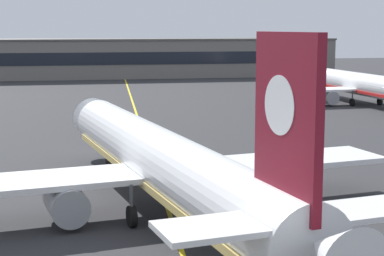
% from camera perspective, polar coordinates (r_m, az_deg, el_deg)
% --- Properties ---
extents(taxiway_centreline, '(10.83, 179.71, 0.01)m').
position_cam_1_polar(taxiway_centreline, '(59.69, -3.73, -2.46)').
color(taxiway_centreline, yellow).
rests_on(taxiway_centreline, ground).
extents(airliner_foreground, '(32.35, 41.33, 11.65)m').
position_cam_1_polar(airliner_foreground, '(40.57, -2.58, -3.07)').
color(airliner_foreground, white).
rests_on(airliner_foreground, ground).
extents(airliner_background, '(28.91, 37.20, 10.44)m').
position_cam_1_polar(airliner_background, '(101.72, 14.78, 3.73)').
color(airliner_background, white).
rests_on(airliner_background, ground).
extents(safety_cone_by_nose_gear, '(0.44, 0.44, 0.55)m').
position_cam_1_polar(safety_cone_by_nose_gear, '(56.63, -4.85, -2.84)').
color(safety_cone_by_nose_gear, orange).
rests_on(safety_cone_by_nose_gear, ground).
extents(terminal_building, '(115.67, 12.40, 9.03)m').
position_cam_1_polar(terminal_building, '(151.42, -8.96, 6.12)').
color(terminal_building, slate).
rests_on(terminal_building, ground).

